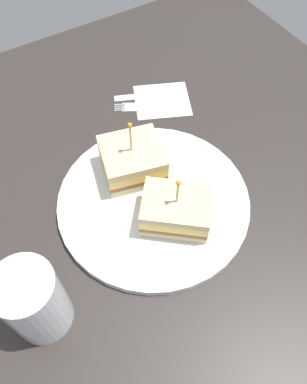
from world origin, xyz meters
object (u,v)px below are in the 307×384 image
Objects in this scene: fork at (141,107)px; sandwich_half_back at (134,159)px; napkin at (162,100)px; knife at (143,96)px; sandwich_half_front at (176,210)px; plate at (153,201)px; drink_glass at (36,304)px.

sandwich_half_back is at bearing 146.39° from fork.
knife is (2.84, 2.48, 0.10)cm from napkin.
sandwich_half_front is 26.68cm from napkin.
knife is (21.70, -10.74, -0.45)cm from plate.
sandwich_half_back reaches higher than drink_glass.
drink_glass reaches higher than plate.
plate is 2.44× the size of knife.
sandwich_half_back is 0.93× the size of drink_glass.
knife is at bearing -26.34° from plate.
fork is at bearing -33.61° from sandwich_half_back.
plate reaches higher than napkin.
fork is at bearing 142.64° from knife.
sandwich_half_back is at bearing -3.30° from plate.
sandwich_half_front is at bearing 152.46° from napkin.
drink_glass reaches higher than knife.
sandwich_half_back reaches higher than napkin.
sandwich_half_front reaches higher than fork.
sandwich_half_back is at bearing -56.78° from drink_glass.
knife is (15.25, -10.37, -3.71)cm from sandwich_half_back.
napkin is at bearing -45.99° from sandwich_half_back.
fork is (19.33, -8.94, -0.45)cm from plate.
plate is 24.21cm from knife.
sandwich_half_back is 18.81cm from knife.
plate is at bearing 12.30° from sandwich_half_front.
fork is at bearing -48.12° from drink_glass.
drink_glass is 43.62cm from knife.
sandwich_half_front reaches higher than plate.
sandwich_half_front is at bearing -167.70° from plate.
drink_glass is 43.69cm from napkin.
fork and knife have the same top height.
sandwich_half_front is 22.40cm from drink_glass.
drink_glass is at bearing 109.87° from plate.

